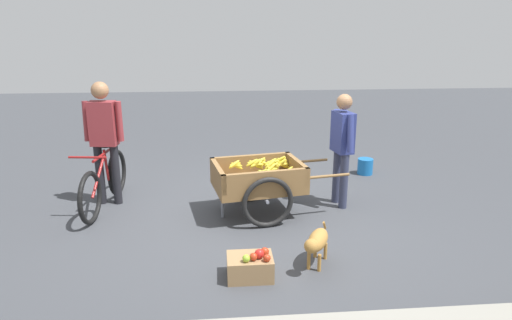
% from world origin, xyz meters
% --- Properties ---
extents(ground_plane, '(24.00, 24.00, 0.00)m').
position_xyz_m(ground_plane, '(0.00, 0.00, 0.00)').
color(ground_plane, '#3D3F44').
extents(fruit_cart, '(1.76, 1.07, 0.72)m').
position_xyz_m(fruit_cart, '(-0.07, -0.14, 0.44)').
color(fruit_cart, olive).
rests_on(fruit_cart, ground).
extents(vendor_person, '(0.26, 0.58, 1.52)m').
position_xyz_m(vendor_person, '(-1.19, -0.34, 0.90)').
color(vendor_person, '#333851').
rests_on(vendor_person, ground).
extents(bicycle, '(0.46, 1.66, 0.85)m').
position_xyz_m(bicycle, '(1.96, -0.51, 0.35)').
color(bicycle, black).
rests_on(bicycle, ground).
extents(cyclist_person, '(0.52, 0.24, 1.67)m').
position_xyz_m(cyclist_person, '(1.94, -0.66, 1.00)').
color(cyclist_person, black).
rests_on(cyclist_person, ground).
extents(dog, '(0.37, 0.62, 0.40)m').
position_xyz_m(dog, '(-0.52, 1.26, 0.27)').
color(dog, '#AD7A38').
rests_on(dog, ground).
extents(plastic_bucket, '(0.25, 0.25, 0.26)m').
position_xyz_m(plastic_bucket, '(-1.97, -1.62, 0.13)').
color(plastic_bucket, '#1966B2').
rests_on(plastic_bucket, ground).
extents(apple_crate, '(0.44, 0.32, 0.31)m').
position_xyz_m(apple_crate, '(0.16, 1.42, 0.12)').
color(apple_crate, '#99754C').
rests_on(apple_crate, ground).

